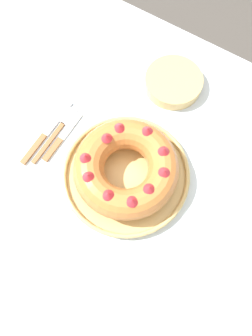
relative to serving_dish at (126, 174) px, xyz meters
The scene contains 9 objects.
ground_plane 0.75m from the serving_dish, 113.93° to the right, with size 8.00×8.00×0.00m, color #4C4742.
dining_table 0.10m from the serving_dish, 113.93° to the right, with size 1.37×1.10×0.74m.
serving_dish is the anchor object (origin of this frame).
bundt_cake 0.05m from the serving_dish, 29.23° to the right, with size 0.27×0.27×0.09m.
fork 0.24m from the serving_dish, behind, with size 0.02×0.20×0.01m.
serving_knife 0.26m from the serving_dish, behind, with size 0.02×0.23×0.01m.
cake_knife 0.21m from the serving_dish, behind, with size 0.02×0.17×0.01m.
side_bowl 0.32m from the serving_dish, 95.68° to the left, with size 0.17×0.17×0.04m, color tan.
napkin 0.30m from the serving_dish, ahead, with size 0.16×0.11×0.00m, color #B2D1B7.
Camera 1 is at (0.16, -0.20, 1.58)m, focal length 35.00 mm.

